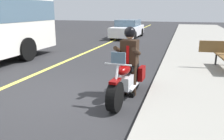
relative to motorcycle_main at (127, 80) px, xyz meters
name	(u,v)px	position (x,y,z in m)	size (l,w,h in m)	color
ground_plane	(66,97)	(0.41, -1.48, -0.45)	(80.00, 80.00, 0.00)	#28282B
lane_center_stripe	(1,89)	(0.41, -3.48, -0.45)	(60.00, 0.16, 0.01)	#E5DB4C
motorcycle_main	(127,80)	(0.00, 0.00, 0.00)	(2.22, 0.67, 1.26)	black
rider_main	(129,56)	(-0.19, 0.01, 0.58)	(0.64, 0.57, 1.74)	black
car_dark	(128,29)	(-12.49, -2.96, 0.24)	(4.60, 1.92, 1.40)	white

